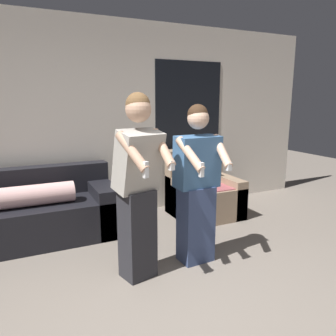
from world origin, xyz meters
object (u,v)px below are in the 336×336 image
at_px(person_left, 138,187).
at_px(armchair, 203,193).
at_px(couch, 25,215).
at_px(person_right, 197,186).

bearing_deg(person_left, armchair, 40.34).
bearing_deg(armchair, person_left, -139.66).
height_order(couch, person_right, person_right).
xyz_separation_m(couch, person_right, (1.57, -1.28, 0.49)).
xyz_separation_m(person_left, person_right, (0.64, 0.06, -0.08)).
xyz_separation_m(couch, armchair, (2.35, -0.13, 0.01)).
relative_size(armchair, person_right, 0.58).
height_order(armchair, person_left, person_left).
xyz_separation_m(armchair, person_right, (-0.78, -1.15, 0.48)).
bearing_deg(person_right, person_left, -174.67).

